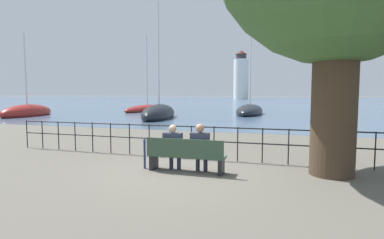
# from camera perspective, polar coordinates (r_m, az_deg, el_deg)

# --- Properties ---
(ground_plane) EXTENTS (1000.00, 1000.00, 0.00)m
(ground_plane) POSITION_cam_1_polar(r_m,az_deg,el_deg) (8.03, -1.08, -9.88)
(ground_plane) COLOR #605B51
(harbor_water) EXTENTS (600.00, 300.00, 0.01)m
(harbor_water) POSITION_cam_1_polar(r_m,az_deg,el_deg) (165.82, 16.49, 3.86)
(harbor_water) COLOR #47607A
(harbor_water) RESTS_ON ground_plane
(park_bench) EXTENTS (2.07, 0.45, 0.90)m
(park_bench) POSITION_cam_1_polar(r_m,az_deg,el_deg) (7.87, -1.23, -6.88)
(park_bench) COLOR #334C38
(park_bench) RESTS_ON ground_plane
(seated_person_left) EXTENTS (0.49, 0.35, 1.24)m
(seated_person_left) POSITION_cam_1_polar(r_m,az_deg,el_deg) (8.02, -3.61, -4.93)
(seated_person_left) COLOR #2D3347
(seated_person_left) RESTS_ON ground_plane
(seated_person_right) EXTENTS (0.47, 0.35, 1.28)m
(seated_person_right) POSITION_cam_1_polar(r_m,az_deg,el_deg) (7.78, 1.57, -5.05)
(seated_person_right) COLOR #2D3347
(seated_person_right) RESTS_ON ground_plane
(promenade_railing) EXTENTS (14.02, 0.04, 1.05)m
(promenade_railing) POSITION_cam_1_polar(r_m,az_deg,el_deg) (9.41, 2.03, -3.39)
(promenade_railing) COLOR black
(promenade_railing) RESTS_ON ground_plane
(closed_umbrella) EXTENTS (0.09, 0.09, 0.86)m
(closed_umbrella) POSITION_cam_1_polar(r_m,az_deg,el_deg) (8.34, -9.02, -6.01)
(closed_umbrella) COLOR navy
(closed_umbrella) RESTS_ON ground_plane
(sailboat_0) EXTENTS (2.01, 7.32, 9.71)m
(sailboat_0) POSITION_cam_1_polar(r_m,az_deg,el_deg) (45.61, 27.31, 2.01)
(sailboat_0) COLOR silver
(sailboat_0) RESTS_ON ground_plane
(sailboat_1) EXTENTS (2.56, 8.57, 11.72)m
(sailboat_1) POSITION_cam_1_polar(r_m,az_deg,el_deg) (31.54, 10.94, 1.59)
(sailboat_1) COLOR black
(sailboat_1) RESTS_ON ground_plane
(sailboat_2) EXTENTS (3.70, 8.24, 10.39)m
(sailboat_2) POSITION_cam_1_polar(r_m,az_deg,el_deg) (25.92, -6.30, 1.07)
(sailboat_2) COLOR black
(sailboat_2) RESTS_ON ground_plane
(sailboat_3) EXTENTS (3.21, 9.10, 9.54)m
(sailboat_3) POSITION_cam_1_polar(r_m,az_deg,el_deg) (37.25, -8.50, 1.99)
(sailboat_3) COLOR maroon
(sailboat_3) RESTS_ON ground_plane
(sailboat_5) EXTENTS (3.28, 6.81, 8.24)m
(sailboat_5) POSITION_cam_1_polar(r_m,az_deg,el_deg) (32.38, -28.87, 1.18)
(sailboat_5) COLOR maroon
(sailboat_5) RESTS_ON ground_plane
(harbor_lighthouse) EXTENTS (6.32, 6.32, 21.20)m
(harbor_lighthouse) POSITION_cam_1_polar(r_m,az_deg,el_deg) (133.57, 9.31, 8.05)
(harbor_lighthouse) COLOR white
(harbor_lighthouse) RESTS_ON ground_plane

